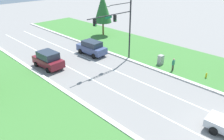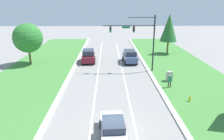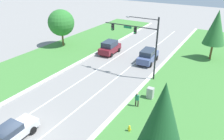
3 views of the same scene
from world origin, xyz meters
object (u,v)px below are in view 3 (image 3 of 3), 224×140
object	(u,v)px
slate_blue_suv	(148,56)
fire_hydrant	(129,129)
conifer_far_right_tree	(161,128)
oak_near_left_tree	(61,23)
burgundy_suv	(110,47)
silver_sedan	(11,133)
conifer_near_right_tree	(216,28)
traffic_signal_mast	(141,38)
pedestrian	(137,99)
utility_cabinet	(150,93)

from	to	relation	value
slate_blue_suv	fire_hydrant	world-z (taller)	slate_blue_suv
slate_blue_suv	fire_hydrant	bearing A→B (deg)	-76.47
slate_blue_suv	conifer_far_right_tree	distance (m)	21.51
oak_near_left_tree	burgundy_suv	bearing A→B (deg)	6.72
silver_sedan	conifer_near_right_tree	distance (m)	30.30
traffic_signal_mast	fire_hydrant	distance (m)	12.27
pedestrian	oak_near_left_tree	distance (m)	22.95
conifer_near_right_tree	conifer_far_right_tree	distance (m)	25.66
traffic_signal_mast	silver_sedan	bearing A→B (deg)	-104.11
silver_sedan	conifer_far_right_tree	bearing A→B (deg)	7.36
silver_sedan	utility_cabinet	bearing A→B (deg)	55.54
slate_blue_suv	utility_cabinet	xyz separation A→B (m)	(4.14, -9.37, -0.40)
utility_cabinet	pedestrian	bearing A→B (deg)	-104.75
silver_sedan	burgundy_suv	world-z (taller)	burgundy_suv
utility_cabinet	conifer_near_right_tree	distance (m)	16.71
slate_blue_suv	fire_hydrant	xyz separation A→B (m)	(4.61, -15.43, -0.73)
conifer_far_right_tree	pedestrian	bearing A→B (deg)	122.11
pedestrian	slate_blue_suv	bearing A→B (deg)	-80.96
traffic_signal_mast	fire_hydrant	xyz separation A→B (m)	(3.83, -10.52, -5.02)
burgundy_suv	conifer_far_right_tree	distance (m)	25.34
fire_hydrant	conifer_near_right_tree	xyz separation A→B (m)	(3.40, 21.69, 4.78)
conifer_near_right_tree	oak_near_left_tree	xyz separation A→B (m)	(-24.42, -7.06, -0.79)
pedestrian	silver_sedan	bearing A→B (deg)	46.93
slate_blue_suv	utility_cabinet	distance (m)	10.25
utility_cabinet	traffic_signal_mast	bearing A→B (deg)	126.98
silver_sedan	fire_hydrant	xyz separation A→B (m)	(8.00, 6.05, -0.46)
slate_blue_suv	conifer_far_right_tree	size ratio (longest dim) A/B	0.61
pedestrian	conifer_far_right_tree	bearing A→B (deg)	114.12
slate_blue_suv	pedestrian	distance (m)	12.12
silver_sedan	burgundy_suv	xyz separation A→B (m)	(-3.60, 21.79, 0.29)
slate_blue_suv	silver_sedan	size ratio (longest dim) A/B	1.04
slate_blue_suv	oak_near_left_tree	xyz separation A→B (m)	(-16.41, -0.79, 3.25)
slate_blue_suv	oak_near_left_tree	distance (m)	16.75
burgundy_suv	pedestrian	size ratio (longest dim) A/B	2.72
oak_near_left_tree	pedestrian	bearing A→B (deg)	-28.41
traffic_signal_mast	fire_hydrant	size ratio (longest dim) A/B	11.56
slate_blue_suv	silver_sedan	distance (m)	21.74
silver_sedan	pedestrian	size ratio (longest dim) A/B	2.76
silver_sedan	conifer_far_right_tree	xyz separation A→B (m)	(11.84, 2.08, 4.19)
utility_cabinet	slate_blue_suv	bearing A→B (deg)	113.83
slate_blue_suv	utility_cabinet	bearing A→B (deg)	-69.27
silver_sedan	oak_near_left_tree	xyz separation A→B (m)	(-13.02, 20.68, 3.53)
conifer_far_right_tree	silver_sedan	bearing A→B (deg)	-170.05
traffic_signal_mast	conifer_near_right_tree	world-z (taller)	traffic_signal_mast
fire_hydrant	conifer_far_right_tree	distance (m)	7.22
traffic_signal_mast	conifer_near_right_tree	bearing A→B (deg)	57.07
oak_near_left_tree	traffic_signal_mast	bearing A→B (deg)	-13.45
fire_hydrant	oak_near_left_tree	xyz separation A→B (m)	(-21.02, 14.63, 3.98)
traffic_signal_mast	utility_cabinet	distance (m)	7.30
conifer_near_right_tree	conifer_far_right_tree	bearing A→B (deg)	-89.02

